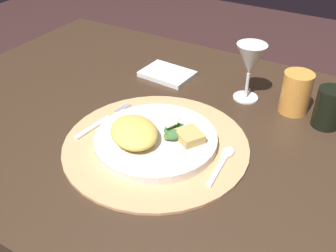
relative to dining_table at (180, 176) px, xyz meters
name	(u,v)px	position (x,y,z in m)	size (l,w,h in m)	color
dining_table	(180,176)	(0.00, 0.00, 0.00)	(1.32, 0.85, 0.70)	#39291B
placemat	(156,144)	(-0.01, -0.09, 0.15)	(0.39, 0.39, 0.01)	tan
dinner_plate	(156,140)	(-0.01, -0.09, 0.16)	(0.25, 0.25, 0.02)	silver
pasta_serving	(134,132)	(-0.04, -0.12, 0.19)	(0.12, 0.09, 0.04)	#ECC357
salad_greens	(176,132)	(0.02, -0.06, 0.18)	(0.07, 0.07, 0.03)	#516F29
bread_piece	(190,136)	(0.05, -0.06, 0.18)	(0.05, 0.05, 0.02)	tan
fork	(101,122)	(-0.16, -0.09, 0.16)	(0.03, 0.17, 0.00)	silver
spoon	(224,158)	(0.13, -0.06, 0.16)	(0.03, 0.13, 0.01)	silver
napkin	(167,74)	(-0.15, 0.19, 0.15)	(0.14, 0.10, 0.01)	white
wine_glass	(250,61)	(0.08, 0.19, 0.25)	(0.07, 0.07, 0.14)	silver
amber_tumbler	(296,93)	(0.20, 0.19, 0.20)	(0.07, 0.07, 0.10)	gold
dark_tumbler	(329,108)	(0.28, 0.17, 0.19)	(0.06, 0.06, 0.09)	black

